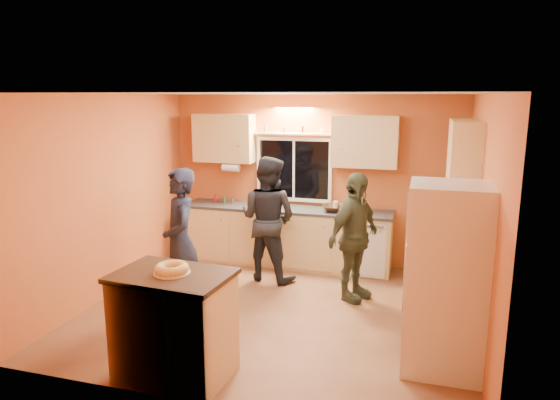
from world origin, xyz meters
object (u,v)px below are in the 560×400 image
(island, at_px, (174,325))
(person_center, at_px, (268,219))
(refrigerator, at_px, (445,278))
(person_left, at_px, (181,242))
(person_right, at_px, (354,237))

(island, relative_size, person_center, 0.62)
(refrigerator, height_order, person_left, refrigerator)
(island, xyz_separation_m, person_right, (1.33, 2.28, 0.31))
(person_right, bearing_deg, person_left, 143.08)
(refrigerator, height_order, person_center, refrigerator)
(refrigerator, distance_m, person_left, 3.02)
(island, bearing_deg, person_right, 64.39)
(person_center, xyz_separation_m, person_right, (1.27, -0.40, -0.06))
(person_center, distance_m, person_right, 1.33)
(person_center, bearing_deg, person_left, 76.24)
(refrigerator, xyz_separation_m, person_right, (-1.05, 1.42, -0.07))
(refrigerator, xyz_separation_m, island, (-2.38, -0.86, -0.39))
(island, xyz_separation_m, person_left, (-0.60, 1.33, 0.36))
(island, relative_size, person_left, 0.63)
(refrigerator, distance_m, person_right, 1.76)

